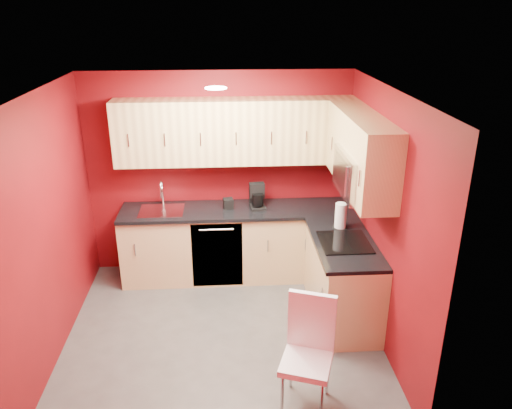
{
  "coord_description": "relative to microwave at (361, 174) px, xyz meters",
  "views": [
    {
      "loc": [
        0.06,
        -4.35,
        3.22
      ],
      "look_at": [
        0.39,
        0.55,
        1.22
      ],
      "focal_mm": 35.0,
      "sensor_mm": 36.0,
      "label": 1
    }
  ],
  "objects": [
    {
      "name": "napkin_holder",
      "position": [
        -1.3,
        1.01,
        -0.69
      ],
      "size": [
        0.13,
        0.13,
        0.12
      ],
      "primitive_type": null,
      "rotation": [
        0.0,
        0.0,
        0.17
      ],
      "color": "black",
      "rests_on": "countertop_back"
    },
    {
      "name": "countertop_right",
      "position": [
        -0.11,
        0.04,
        -0.77
      ],
      "size": [
        0.63,
        1.27,
        0.04
      ],
      "primitive_type": "cube",
      "color": "black",
      "rests_on": "base_cabinets_right"
    },
    {
      "name": "wall_back",
      "position": [
        -1.39,
        1.3,
        -0.41
      ],
      "size": [
        3.2,
        0.0,
        3.2
      ],
      "primitive_type": "plane",
      "rotation": [
        1.57,
        0.0,
        0.0
      ],
      "color": "maroon",
      "rests_on": "floor"
    },
    {
      "name": "countertop_back",
      "position": [
        -1.19,
        0.99,
        -0.77
      ],
      "size": [
        2.8,
        0.63,
        0.04
      ],
      "primitive_type": "cube",
      "color": "black",
      "rests_on": "base_cabinets_back"
    },
    {
      "name": "floor",
      "position": [
        -1.39,
        -0.2,
        -1.66
      ],
      "size": [
        3.2,
        3.2,
        0.0
      ],
      "primitive_type": "plane",
      "color": "#4E4C49",
      "rests_on": "ground"
    },
    {
      "name": "upper_cabinets_right",
      "position": [
        0.03,
        0.24,
        0.23
      ],
      "size": [
        0.35,
        1.55,
        0.75
      ],
      "color": "#E3C880",
      "rests_on": "wall_right"
    },
    {
      "name": "coffee_maker",
      "position": [
        -0.94,
        0.99,
        -0.6
      ],
      "size": [
        0.2,
        0.26,
        0.3
      ],
      "primitive_type": null,
      "rotation": [
        0.0,
        0.0,
        0.11
      ],
      "color": "black",
      "rests_on": "countertop_back"
    },
    {
      "name": "cooktop",
      "position": [
        -0.11,
        0.0,
        -0.74
      ],
      "size": [
        0.5,
        0.55,
        0.01
      ],
      "primitive_type": "cube",
      "color": "black",
      "rests_on": "countertop_right"
    },
    {
      "name": "wall_front",
      "position": [
        -1.39,
        -1.7,
        -0.41
      ],
      "size": [
        3.2,
        0.0,
        3.2
      ],
      "primitive_type": "plane",
      "rotation": [
        -1.57,
        0.0,
        0.0
      ],
      "color": "maroon",
      "rests_on": "floor"
    },
    {
      "name": "dishwasher_front",
      "position": [
        -1.44,
        0.71,
        -1.22
      ],
      "size": [
        0.6,
        0.02,
        0.82
      ],
      "primitive_type": "cube",
      "color": "black",
      "rests_on": "base_cabinets_back"
    },
    {
      "name": "base_cabinets_back",
      "position": [
        -1.19,
        1.0,
        -1.22
      ],
      "size": [
        2.8,
        0.6,
        0.87
      ],
      "primitive_type": "cube",
      "color": "#D6B37A",
      "rests_on": "floor"
    },
    {
      "name": "sink",
      "position": [
        -2.09,
        1.0,
        -0.72
      ],
      "size": [
        0.52,
        0.42,
        0.35
      ],
      "color": "silver",
      "rests_on": "countertop_back"
    },
    {
      "name": "downlight",
      "position": [
        -1.39,
        0.1,
        0.82
      ],
      "size": [
        0.2,
        0.2,
        0.01
      ],
      "primitive_type": "cylinder",
      "color": "white",
      "rests_on": "ceiling"
    },
    {
      "name": "ceiling",
      "position": [
        -1.39,
        -0.2,
        0.84
      ],
      "size": [
        3.2,
        3.2,
        0.0
      ],
      "primitive_type": "plane",
      "rotation": [
        3.14,
        0.0,
        0.0
      ],
      "color": "white",
      "rests_on": "wall_back"
    },
    {
      "name": "paper_towel",
      "position": [
        -0.08,
        0.36,
        -0.61
      ],
      "size": [
        0.19,
        0.19,
        0.29
      ],
      "primitive_type": null,
      "rotation": [
        0.0,
        0.0,
        -0.19
      ],
      "color": "silver",
      "rests_on": "countertop_right"
    },
    {
      "name": "wall_right",
      "position": [
        0.21,
        -0.2,
        -0.41
      ],
      "size": [
        0.0,
        3.0,
        3.0
      ],
      "primitive_type": "plane",
      "rotation": [
        1.57,
        0.0,
        -1.57
      ],
      "color": "maroon",
      "rests_on": "floor"
    },
    {
      "name": "microwave",
      "position": [
        0.0,
        0.0,
        0.0
      ],
      "size": [
        0.42,
        0.76,
        0.42
      ],
      "color": "silver",
      "rests_on": "upper_cabinets_right"
    },
    {
      "name": "wall_left",
      "position": [
        -2.99,
        -0.2,
        -0.41
      ],
      "size": [
        0.0,
        3.0,
        3.0
      ],
      "primitive_type": "plane",
      "rotation": [
        1.57,
        0.0,
        1.57
      ],
      "color": "maroon",
      "rests_on": "floor"
    },
    {
      "name": "base_cabinets_right",
      "position": [
        -0.09,
        0.05,
        -1.22
      ],
      "size": [
        0.6,
        1.3,
        0.87
      ],
      "primitive_type": "cube",
      "color": "#D6B37A",
      "rests_on": "floor"
    },
    {
      "name": "dining_chair",
      "position": [
        -0.69,
        -1.25,
        -1.16
      ],
      "size": [
        0.52,
        0.53,
        1.0
      ],
      "primitive_type": null,
      "rotation": [
        0.0,
        0.0,
        -0.34
      ],
      "color": "white",
      "rests_on": "floor"
    },
    {
      "name": "upper_cabinets_back",
      "position": [
        -1.19,
        1.13,
        0.17
      ],
      "size": [
        2.8,
        0.35,
        0.75
      ],
      "primitive_type": "cube",
      "color": "#E3C880",
      "rests_on": "wall_back"
    }
  ]
}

